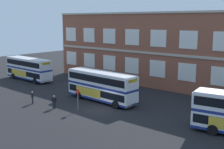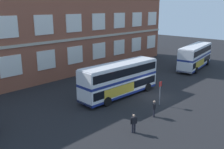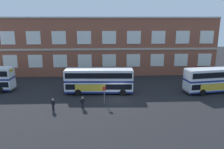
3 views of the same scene
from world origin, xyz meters
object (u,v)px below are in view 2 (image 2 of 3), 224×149
(double_decker_middle, at_px, (120,79))
(bus_stand_flag, at_px, (160,91))
(waiting_passenger, at_px, (154,108))
(second_passenger, at_px, (134,123))
(double_decker_far, at_px, (195,56))

(double_decker_middle, xyz_separation_m, bus_stand_flag, (0.80, -5.12, -0.51))
(double_decker_middle, bearing_deg, waiting_passenger, -108.86)
(waiting_passenger, distance_m, bus_stand_flag, 3.33)
(second_passenger, bearing_deg, double_decker_middle, 48.85)
(double_decker_far, bearing_deg, bus_stand_flag, -165.48)
(double_decker_middle, height_order, second_passenger, double_decker_middle)
(double_decker_middle, relative_size, double_decker_far, 0.99)
(double_decker_middle, height_order, double_decker_far, same)
(waiting_passenger, bearing_deg, double_decker_middle, 71.14)
(waiting_passenger, xyz_separation_m, bus_stand_flag, (2.99, 1.28, 0.70))
(waiting_passenger, bearing_deg, bus_stand_flag, 23.20)
(waiting_passenger, bearing_deg, double_decker_far, 15.77)
(double_decker_middle, xyz_separation_m, waiting_passenger, (-2.19, -6.41, -1.22))
(double_decker_far, bearing_deg, waiting_passenger, -164.23)
(waiting_passenger, height_order, bus_stand_flag, bus_stand_flag)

